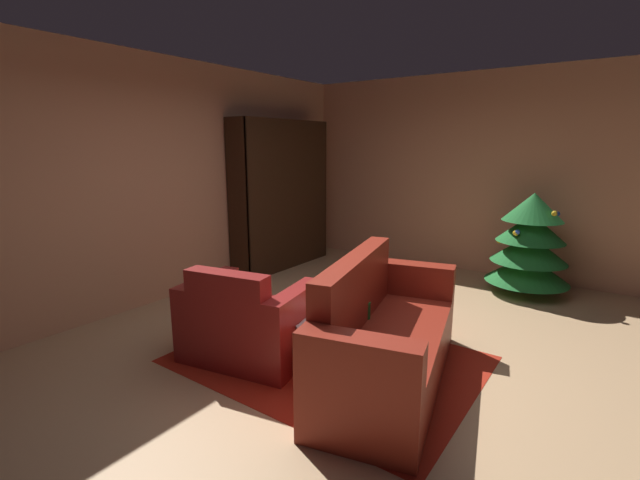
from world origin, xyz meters
The scene contains 11 objects.
ground_plane centered at (0.00, 0.00, 0.00)m, with size 7.96×7.96×0.00m, color tan.
wall_back centered at (0.00, 3.34, 1.40)m, with size 5.34×0.06×2.79m, color tan.
wall_left centered at (-2.64, 0.00, 1.40)m, with size 0.06×6.75×2.79m, color tan.
area_rug centered at (-0.14, -0.15, 0.00)m, with size 2.43×1.80×0.01m, color #A32314.
bookshelf_unit centered at (-2.38, 2.03, 1.03)m, with size 0.38×1.79×2.16m.
armchair_red centered at (-0.74, -0.51, 0.31)m, with size 1.16×0.94×0.84m.
couch_red centered at (0.40, -0.18, 0.34)m, with size 1.17×2.02×0.98m.
coffee_table centered at (0.03, -0.23, 0.38)m, with size 0.74×0.74×0.42m.
book_stack_on_table centered at (-0.01, -0.26, 0.45)m, with size 0.22×0.17×0.07m.
bottle_on_table centered at (0.18, -0.10, 0.50)m, with size 0.08×0.08×0.22m.
decorated_tree centered at (0.89, 2.69, 0.63)m, with size 0.98×0.98×1.25m.
Camera 1 is at (1.80, -3.02, 1.81)m, focal length 24.57 mm.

